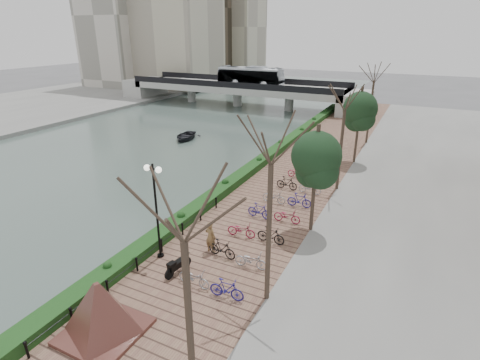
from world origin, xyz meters
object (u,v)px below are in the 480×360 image
Objects in this scene: granite_monument at (101,309)px; motorcycle at (178,265)px; pedestrian at (211,237)px; lamppost at (155,192)px; boat at (185,136)px.

granite_monument reaches higher than motorcycle.
lamppost is at bearing 44.37° from pedestrian.
boat is (-14.49, 22.11, -0.54)m from motorcycle.
granite_monument is at bearing -84.78° from motorcycle.
motorcycle is at bearing 85.90° from granite_monument.
lamppost is 3.48× the size of motorcycle.
motorcycle is 0.38× the size of boat.
motorcycle is 26.44m from boat.
boat is at bearing 117.90° from granite_monument.
boat is at bearing 120.95° from lamppost.
boat is (-14.16, 26.74, -1.29)m from granite_monument.
lamppost is 3.93m from pedestrian.
granite_monument is at bearing -73.20° from boat.
lamppost is at bearing 104.27° from granite_monument.
pedestrian is 0.45× the size of boat.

